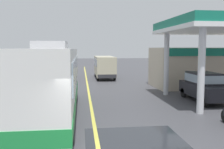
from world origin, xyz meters
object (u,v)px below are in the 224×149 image
pedestrian_near_pump (211,86)px  coach_bus_main (49,82)px  minibus_opposing_lane (104,65)px  car_at_pump (204,85)px

pedestrian_near_pump → coach_bus_main: bearing=-164.3°
coach_bus_main → minibus_opposing_lane: (4.11, 15.92, -0.25)m
coach_bus_main → pedestrian_near_pump: coach_bus_main is taller
car_at_pump → pedestrian_near_pump: car_at_pump is taller
car_at_pump → minibus_opposing_lane: 14.25m
car_at_pump → minibus_opposing_lane: (-5.14, 13.28, 0.46)m
car_at_pump → pedestrian_near_pump: 0.54m
pedestrian_near_pump → minibus_opposing_lane: bearing=113.3°
coach_bus_main → minibus_opposing_lane: size_ratio=1.80×
minibus_opposing_lane → pedestrian_near_pump: (5.67, -13.17, -0.54)m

